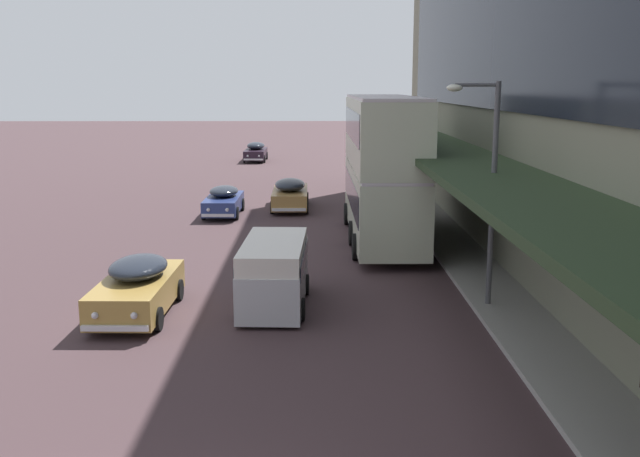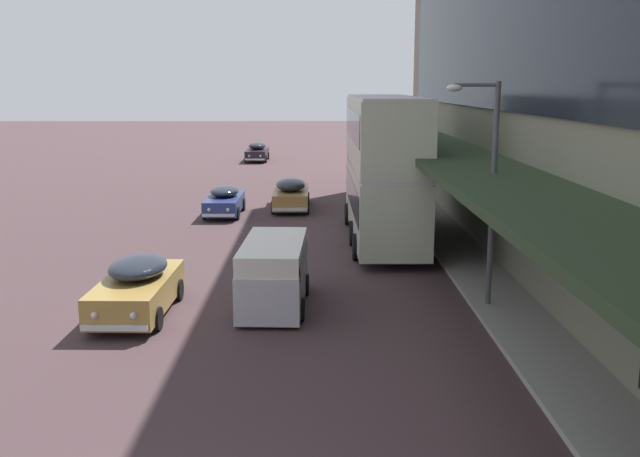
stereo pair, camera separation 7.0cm
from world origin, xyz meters
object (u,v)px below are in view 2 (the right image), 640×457
at_px(transit_bus_kerbside_front, 383,164).
at_px(sedan_lead_near, 138,286).
at_px(sedan_second_near, 291,194).
at_px(street_lamp, 487,176).
at_px(sedan_oncoming_front, 257,152).
at_px(vw_van, 274,269).
at_px(sedan_trailing_mid, 225,201).

bearing_deg(transit_bus_kerbside_front, sedan_lead_near, -129.31).
distance_m(sedan_second_near, street_lamp, 18.32).
height_order(sedan_oncoming_front, sedan_lead_near, sedan_lead_near).
bearing_deg(sedan_lead_near, vw_van, 10.94).
relative_size(sedan_second_near, vw_van, 1.08).
relative_size(sedan_trailing_mid, sedan_lead_near, 0.94).
xyz_separation_m(sedan_lead_near, vw_van, (3.83, 0.74, 0.30)).
xyz_separation_m(transit_bus_kerbside_front, sedan_trailing_mid, (-7.31, 6.12, -2.49)).
height_order(transit_bus_kerbside_front, street_lamp, street_lamp).
bearing_deg(sedan_lead_near, sedan_oncoming_front, 89.90).
relative_size(sedan_oncoming_front, street_lamp, 0.76).
bearing_deg(sedan_lead_near, sedan_second_near, 77.80).
bearing_deg(sedan_oncoming_front, vw_van, -84.71).
bearing_deg(vw_van, sedan_lead_near, -169.06).
xyz_separation_m(sedan_second_near, vw_van, (0.07, -16.65, 0.30)).
height_order(transit_bus_kerbside_front, sedan_lead_near, transit_bus_kerbside_front).
distance_m(vw_van, street_lamp, 6.65).
xyz_separation_m(transit_bus_kerbside_front, street_lamp, (2.05, -9.14, 0.67)).
bearing_deg(sedan_oncoming_front, sedan_trailing_mid, -89.03).
bearing_deg(vw_van, street_lamp, -3.22).
bearing_deg(sedan_oncoming_front, sedan_lead_near, -90.10).
bearing_deg(street_lamp, vw_van, 176.78).
relative_size(sedan_trailing_mid, street_lamp, 0.69).
xyz_separation_m(sedan_trailing_mid, vw_van, (3.33, -14.92, 0.38)).
distance_m(sedan_trailing_mid, street_lamp, 18.18).
bearing_deg(sedan_lead_near, transit_bus_kerbside_front, 50.69).
xyz_separation_m(sedan_second_near, sedan_oncoming_front, (-3.69, 23.93, -0.02)).
height_order(sedan_second_near, street_lamp, street_lamp).
bearing_deg(transit_bus_kerbside_front, sedan_second_near, 117.31).
height_order(sedan_trailing_mid, sedan_oncoming_front, sedan_oncoming_front).
relative_size(sedan_oncoming_front, sedan_lead_near, 1.04).
bearing_deg(sedan_oncoming_front, sedan_second_near, -81.23).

